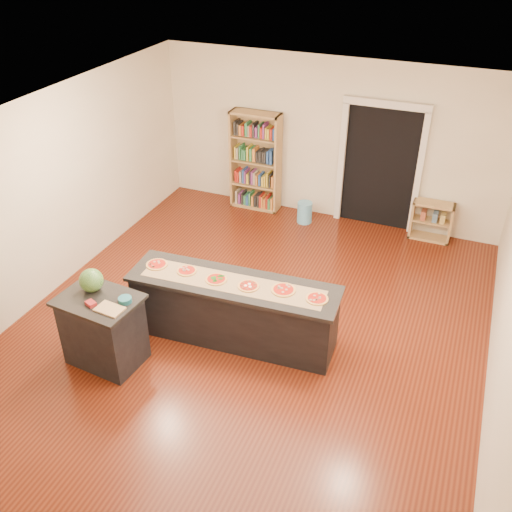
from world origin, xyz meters
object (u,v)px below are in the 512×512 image
at_px(kitchen_island, 234,310).
at_px(bookshelf, 255,161).
at_px(watermelon, 91,280).
at_px(low_shelf, 431,221).
at_px(side_counter, 103,330).
at_px(waste_bin, 305,212).

relative_size(kitchen_island, bookshelf, 1.48).
bearing_deg(bookshelf, watermelon, -93.46).
height_order(kitchen_island, low_shelf, kitchen_island).
bearing_deg(bookshelf, low_shelf, 0.29).
bearing_deg(side_counter, low_shelf, 59.60).
xyz_separation_m(side_counter, low_shelf, (3.28, 4.57, -0.14)).
relative_size(side_counter, bookshelf, 0.53).
distance_m(bookshelf, watermelon, 4.45).
relative_size(low_shelf, waste_bin, 1.76).
height_order(bookshelf, low_shelf, bookshelf).
bearing_deg(watermelon, waste_bin, 72.82).
bearing_deg(watermelon, side_counter, -38.29).
bearing_deg(kitchen_island, bookshelf, 104.53).
xyz_separation_m(kitchen_island, low_shelf, (1.99, 3.59, -0.11)).
bearing_deg(waste_bin, bookshelf, 167.41).
distance_m(side_counter, low_shelf, 5.63).
xyz_separation_m(kitchen_island, watermelon, (-1.44, -0.86, 0.63)).
xyz_separation_m(bookshelf, low_shelf, (3.16, 0.02, -0.56)).
bearing_deg(waste_bin, kitchen_island, -87.64).
distance_m(side_counter, watermelon, 0.63).
relative_size(kitchen_island, watermelon, 9.36).
xyz_separation_m(side_counter, waste_bin, (1.15, 4.32, -0.28)).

